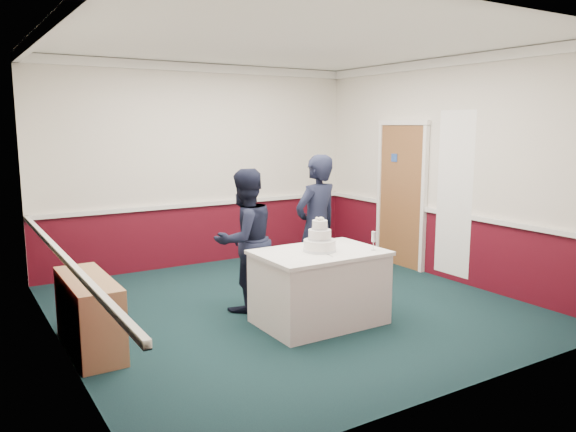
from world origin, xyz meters
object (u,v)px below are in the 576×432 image
wedding_cake (320,241)px  cake_knife (328,255)px  cake_table (319,286)px  person_man (245,240)px  champagne_flute (374,238)px  sideboard (89,314)px  person_woman (317,227)px

wedding_cake → cake_knife: wedding_cake is taller
cake_table → person_man: 1.03m
champagne_flute → person_man: size_ratio=0.13×
sideboard → champagne_flute: champagne_flute is taller
person_woman → wedding_cake: bearing=46.4°
sideboard → cake_knife: size_ratio=5.45×
cake_knife → champagne_flute: bearing=2.0°
cake_table → champagne_flute: size_ratio=6.44×
cake_table → person_man: person_man is taller
sideboard → cake_table: (2.26, -0.54, 0.05)m
person_man → person_woman: person_woman is taller
cake_knife → person_woman: bearing=72.4°
cake_table → wedding_cake: bearing=90.0°
person_man → person_woman: (0.94, -0.07, 0.07)m
sideboard → champagne_flute: (2.76, -0.82, 0.58)m
cake_knife → champagne_flute: (0.53, -0.08, 0.14)m
cake_table → person_man: bearing=119.6°
sideboard → person_man: size_ratio=0.74×
sideboard → wedding_cake: size_ratio=3.30×
person_woman → cake_knife: bearing=50.8°
sideboard → person_man: person_man is taller
person_woman → person_man: bearing=-15.4°
person_man → person_woman: bearing=164.9°
sideboard → person_man: 1.88m
sideboard → wedding_cake: wedding_cake is taller
cake_knife → wedding_cake: bearing=92.0°
champagne_flute → person_man: (-0.97, 1.10, -0.11)m
wedding_cake → cake_knife: 0.23m
cake_table → champagne_flute: champagne_flute is taller
sideboard → champagne_flute: 2.94m
cake_table → champagne_flute: 0.78m
cake_table → cake_knife: size_ratio=6.00×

